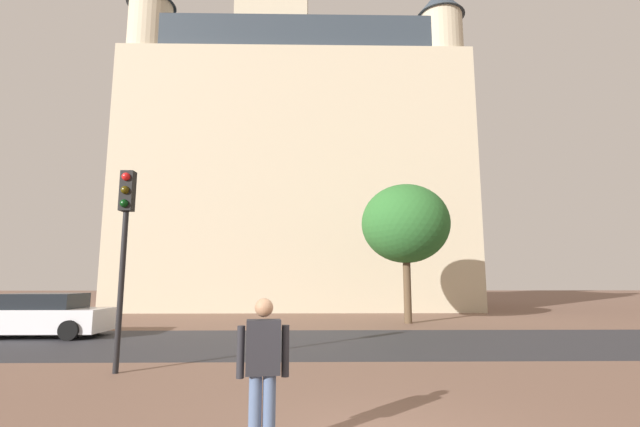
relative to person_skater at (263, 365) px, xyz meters
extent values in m
plane|color=brown|center=(1.18, 9.33, -0.96)|extent=(120.00, 120.00, 0.00)
cube|color=#2D2D33|center=(1.18, 8.66, -0.96)|extent=(120.00, 6.44, 0.00)
cube|color=beige|center=(-0.52, 26.03, 7.30)|extent=(22.47, 11.74, 16.53)
cube|color=#2D3842|center=(-0.52, 26.03, 16.76)|extent=(20.68, 10.81, 2.40)
cube|color=beige|center=(-2.46, 26.03, 15.52)|extent=(5.26, 5.26, 32.95)
cylinder|color=beige|center=(-10.25, 21.66, 9.09)|extent=(2.80, 2.80, 20.11)
cylinder|color=beige|center=(9.22, 21.66, 8.79)|extent=(2.80, 2.80, 19.50)
cone|color=#2D3842|center=(9.22, 21.66, 19.54)|extent=(3.20, 3.20, 2.00)
cylinder|color=slate|center=(0.08, 0.00, -0.51)|extent=(0.15, 0.15, 0.82)
cylinder|color=slate|center=(-0.08, -0.02, -0.51)|extent=(0.15, 0.15, 0.82)
cube|color=#232328|center=(0.00, -0.01, 0.21)|extent=(0.43, 0.27, 0.62)
cylinder|color=#232328|center=(0.26, 0.02, 0.16)|extent=(0.09, 0.09, 0.59)
cylinder|color=#232328|center=(-0.26, -0.05, 0.16)|extent=(0.09, 0.09, 0.59)
cube|color=black|center=(-0.01, 0.09, 0.23)|extent=(0.30, 0.18, 0.40)
sphere|color=#9E7556|center=(0.00, -0.01, 0.66)|extent=(0.22, 0.22, 0.22)
cube|color=silver|center=(-8.62, 10.08, -0.40)|extent=(4.21, 1.76, 0.78)
cube|color=black|center=(-8.62, 10.08, 0.25)|extent=(2.36, 1.55, 0.51)
cylinder|color=black|center=(-7.23, 10.96, -0.64)|extent=(0.64, 0.22, 0.64)
cylinder|color=black|center=(-7.23, 9.20, -0.64)|extent=(0.64, 0.22, 0.64)
cylinder|color=black|center=(-10.00, 10.96, -0.64)|extent=(0.64, 0.22, 0.64)
cylinder|color=black|center=(-3.55, 4.28, 0.76)|extent=(0.12, 0.12, 3.44)
cube|color=black|center=(-3.55, 4.28, 2.93)|extent=(0.28, 0.24, 0.90)
sphere|color=red|center=(-3.55, 4.15, 3.23)|extent=(0.18, 0.18, 0.18)
sphere|color=#3C3306|center=(-3.55, 4.15, 2.93)|extent=(0.18, 0.18, 0.18)
sphere|color=#06330C|center=(-3.55, 4.15, 2.63)|extent=(0.18, 0.18, 0.18)
cylinder|color=brown|center=(4.86, 14.46, 0.47)|extent=(0.34, 0.34, 2.87)
ellipsoid|color=#2D6B2D|center=(4.86, 14.46, 3.51)|extent=(4.02, 4.02, 3.62)
camera|label=1|loc=(0.57, -5.29, 1.00)|focal=24.40mm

